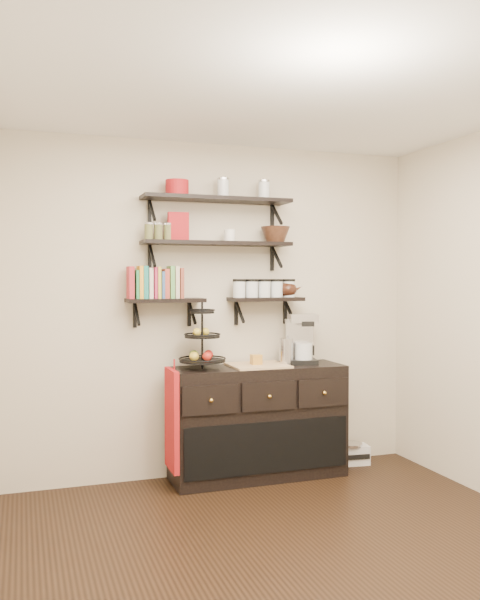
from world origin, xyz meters
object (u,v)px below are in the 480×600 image
Objects in this scene: coffee_maker at (301,340)px; radio at (350,454)px; sideboard at (258,421)px; fruit_stand at (202,346)px.

radio is (0.49, 0.04, -1.01)m from coffee_maker.
sideboard is 3.38× the size of coffee_maker.
radio is at bearing 2.73° from fruit_stand.
sideboard is 0.76m from coffee_maker.
radio is at bearing 18.11° from coffee_maker.
radio is (0.88, 0.07, -0.36)m from sideboard.
fruit_stand is at bearing -164.90° from coffee_maker.
coffee_maker reaches higher than sideboard.
coffee_maker is (0.85, 0.02, 0.02)m from fruit_stand.
coffee_maker is at bearing 4.11° from sideboard.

